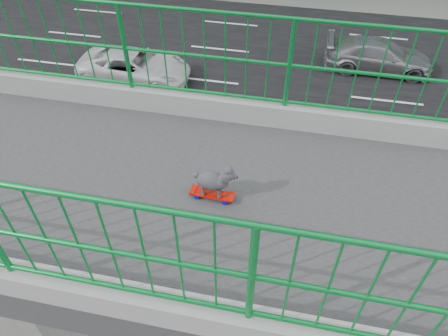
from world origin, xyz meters
The scene contains 7 objects.
road centered at (-13.00, 0.00, 0.01)m, with size 18.00×90.00×0.02m, color black.
skateboard centered at (0.02, 3.40, 7.05)m, with size 0.17×0.48×0.06m.
poodle centered at (0.02, 3.42, 7.27)m, with size 0.21×0.47×0.39m.
car_0 centered at (-6.00, 1.91, 0.78)m, with size 1.85×4.60×1.57m, color gray.
car_1 centered at (-9.20, 7.25, 0.68)m, with size 1.43×4.11×1.35m, color #B90712.
car_2 centered at (-12.40, -3.13, 0.70)m, with size 2.31×5.01×1.39m, color silver.
car_3 centered at (-15.60, 7.65, 0.72)m, with size 2.01×4.94×1.43m, color gray.
Camera 1 is at (2.89, 4.12, 10.30)m, focal length 33.14 mm.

